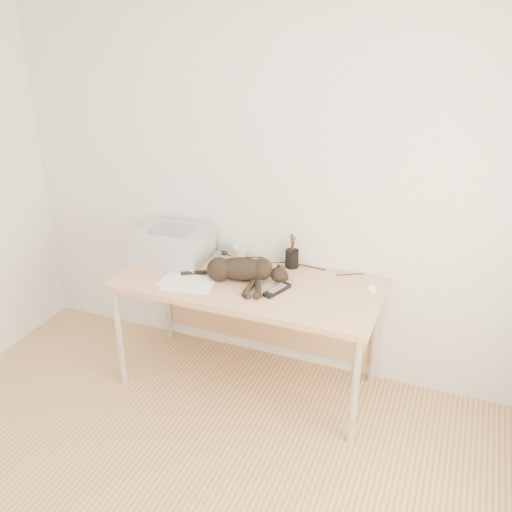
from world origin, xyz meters
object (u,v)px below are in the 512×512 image
at_px(pen_cup, 292,258).
at_px(mug, 240,253).
at_px(mouse, 372,287).
at_px(printer, 173,244).
at_px(cat, 239,270).
at_px(desk, 253,294).

bearing_deg(pen_cup, mug, -178.39).
distance_m(mug, mouse, 0.89).
relative_size(printer, cat, 0.70).
distance_m(desk, mug, 0.31).
bearing_deg(pen_cup, mouse, -12.07).
bearing_deg(printer, mug, 21.13).
relative_size(cat, pen_cup, 3.07).
bearing_deg(pen_cup, desk, -132.43).
bearing_deg(cat, desk, 42.14).
xyz_separation_m(mug, pen_cup, (0.35, 0.01, 0.02)).
bearing_deg(printer, pen_cup, 12.32).
xyz_separation_m(printer, cat, (0.51, -0.13, -0.04)).
relative_size(desk, mouse, 16.08).
distance_m(printer, mouse, 1.29).
relative_size(mug, mouse, 0.96).
bearing_deg(mug, pen_cup, 1.61).
height_order(mug, pen_cup, pen_cup).
height_order(desk, printer, printer).
bearing_deg(mug, desk, -49.00).
xyz_separation_m(cat, mouse, (0.78, 0.18, -0.05)).
relative_size(printer, pen_cup, 2.16).
relative_size(mug, pen_cup, 0.44).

